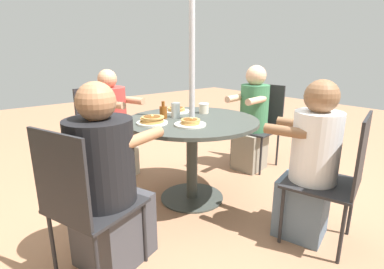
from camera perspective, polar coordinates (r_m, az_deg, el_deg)
ground_plane at (r=2.85m, az=0.00°, el=-11.94°), size 12.00×12.00×0.00m
patio_table at (r=2.62m, az=0.00°, el=-0.01°), size 1.15×1.15×0.75m
umbrella_pole at (r=2.53m, az=0.00°, el=11.31°), size 0.05×0.05×2.26m
patio_chair_north at (r=2.23m, az=26.00°, el=-6.85°), size 0.56×0.56×0.94m
diner_north at (r=2.26m, az=21.50°, el=-5.88°), size 0.51×0.42×1.15m
patio_chair_east at (r=3.58m, az=12.91°, el=2.53°), size 0.51×0.51×0.94m
diner_east at (r=3.42m, az=11.42°, el=2.36°), size 0.37×0.52×1.17m
patio_chair_south at (r=3.41m, az=-16.96°, el=1.59°), size 0.57×0.57×0.94m
diner_south at (r=3.28m, az=-14.86°, el=1.05°), size 0.56×0.46×1.14m
patio_chair_west at (r=1.81m, az=-20.21°, el=-11.39°), size 0.57×0.57×0.94m
diner_west at (r=1.92m, az=-15.87°, el=-9.56°), size 0.53×0.60×1.16m
pancake_plate_a at (r=2.37m, az=-0.31°, el=2.20°), size 0.25×0.25×0.06m
pancake_plate_b at (r=2.44m, az=-7.60°, el=2.65°), size 0.25×0.25×0.07m
pancake_plate_c at (r=2.88m, az=-2.98°, el=4.65°), size 0.25×0.25×0.06m
syrup_bottle at (r=2.62m, az=-5.50°, el=4.33°), size 0.09×0.07×0.15m
coffee_cup at (r=2.82m, az=2.26°, el=5.02°), size 0.09×0.09×0.09m
drinking_glass_a at (r=2.65m, az=-3.13°, el=4.64°), size 0.08×0.08×0.13m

